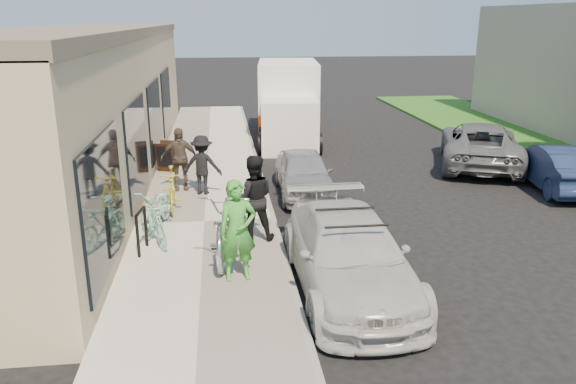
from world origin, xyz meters
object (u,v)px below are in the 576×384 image
tandem_bike (231,220)px  cruiser_bike_a (153,222)px  far_car_blue (557,167)px  sedan_silver (304,173)px  moving_truck (288,105)px  bystander_b (179,159)px  sandwich_board (167,156)px  far_car_gray (480,144)px  cruiser_bike_c (172,189)px  bike_rack (141,227)px  woman_rider (238,231)px  cruiser_bike_b (158,208)px  bystander_a (202,165)px  man_standing (253,198)px  sedan_white (349,254)px

tandem_bike → cruiser_bike_a: 1.70m
far_car_blue → sedan_silver: bearing=7.5°
moving_truck → far_car_blue: (6.41, -7.60, -0.66)m
bystander_b → tandem_bike: bearing=-79.1°
sandwich_board → far_car_gray: bearing=16.2°
moving_truck → tandem_bike: bearing=-96.7°
cruiser_bike_c → bike_rack: bearing=-102.0°
woman_rider → cruiser_bike_b: bearing=112.9°
bystander_a → sandwich_board: bearing=-53.1°
woman_rider → cruiser_bike_a: (-1.62, 1.82, -0.43)m
sedan_silver → bystander_a: bearing=-176.8°
moving_truck → bystander_b: 7.85m
woman_rider → cruiser_bike_b: (-1.60, 2.62, -0.41)m
man_standing → bystander_b: (-1.69, 3.72, -0.05)m
cruiser_bike_c → tandem_bike: bearing=-68.3°
tandem_bike → bystander_a: size_ratio=1.70×
sandwich_board → cruiser_bike_b: 4.80m
moving_truck → woman_rider: 12.65m
tandem_bike → man_standing: man_standing is taller
woman_rider → cruiser_bike_c: woman_rider is taller
sedan_silver → far_car_blue: 6.91m
woman_rider → sedan_white: bearing=-18.2°
bike_rack → sedan_silver: (3.70, 3.73, -0.08)m
far_car_blue → man_standing: (-8.43, -3.03, 0.41)m
tandem_bike → sandwich_board: bearing=115.2°
man_standing → cruiser_bike_b: man_standing is taller
man_standing → bystander_b: man_standing is taller
moving_truck → cruiser_bike_c: 9.33m
bike_rack → bystander_b: 4.14m
far_car_gray → woman_rider: bearing=64.9°
moving_truck → man_standing: (-2.02, -10.63, -0.25)m
tandem_bike → bystander_a: (-0.62, 3.95, 0.08)m
sedan_white → man_standing: size_ratio=2.56×
sedan_white → cruiser_bike_c: 5.35m
far_car_blue → moving_truck: bearing=-39.8°
cruiser_bike_b → bystander_b: bystander_b is taller
moving_truck → bystander_b: moving_truck is taller
cruiser_bike_b → bystander_a: bystander_a is taller
far_car_blue → far_car_gray: (-0.96, 2.64, 0.07)m
sandwich_board → moving_truck: bearing=65.9°
sandwich_board → man_standing: 6.05m
sandwich_board → bystander_a: (1.10, -2.36, 0.31)m
cruiser_bike_b → cruiser_bike_c: size_ratio=1.10×
cruiser_bike_b → bystander_a: 2.61m
bystander_a → bystander_b: bystander_b is taller
cruiser_bike_c → sedan_silver: bearing=16.8°
cruiser_bike_c → bystander_a: (0.70, 1.13, 0.27)m
sandwich_board → cruiser_bike_c: cruiser_bike_c is taller
sandwich_board → woman_rider: bearing=-60.3°
sedan_white → cruiser_bike_b: 4.53m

